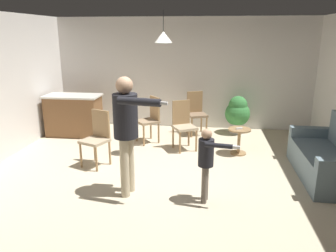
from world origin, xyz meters
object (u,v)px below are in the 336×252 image
Objects in this scene: couch_floral at (331,159)px; dining_chair_near_wall at (183,123)px; potted_plant_corner at (237,113)px; dining_chair_centre_back at (196,111)px; dining_chair_spare at (150,118)px; spare_remote_on_table at (239,128)px; side_table_by_couch at (239,138)px; person_adult at (127,124)px; person_child at (207,157)px; dining_chair_by_counter at (97,136)px; kitchen_counter at (74,115)px.

couch_floral is 2.76m from dining_chair_near_wall.
dining_chair_centre_back is at bearing -170.07° from potted_plant_corner.
dining_chair_spare reaches higher than potted_plant_corner.
potted_plant_corner reaches higher than spare_remote_on_table.
person_adult reaches higher than side_table_by_couch.
person_adult is 1.62× the size of person_child.
person_child is at bearing -101.49° from potted_plant_corner.
dining_chair_by_counter is 1.11× the size of potted_plant_corner.
potted_plant_corner is at bearing 29.99° from couch_floral.
dining_chair_near_wall is 1.00× the size of dining_chair_spare.
dining_chair_near_wall is at bearing 171.27° from side_table_by_couch.
dining_chair_by_counter reaches higher than side_table_by_couch.
side_table_by_couch is at bearing 171.52° from person_child.
dining_chair_centre_back is 0.99m from potted_plant_corner.
kitchen_counter is at bearing -11.65° from dining_chair_centre_back.
person_adult is 1.75× the size of dining_chair_centre_back.
person_child is 2.25m from dining_chair_by_counter.
person_child is at bearing 168.26° from dining_chair_spare.
dining_chair_by_counter is 2.70m from spare_remote_on_table.
dining_chair_spare is at bearing -53.72° from dining_chair_near_wall.
dining_chair_spare is 1.11× the size of potted_plant_corner.
couch_floral is at bearing 126.52° from person_child.
side_table_by_couch is 2.69m from person_adult.
dining_chair_by_counter is (-3.98, 0.05, 0.21)m from couch_floral.
dining_chair_spare is 1.94m from spare_remote_on_table.
person_adult is (-1.76, -1.89, 0.76)m from side_table_by_couch.
person_child reaches higher than couch_floral.
dining_chair_centre_back is (0.21, 1.08, 0.00)m from dining_chair_near_wall.
dining_chair_centre_back reaches higher than potted_plant_corner.
couch_floral is 5.41m from kitchen_counter.
couch_floral is at bearing -33.43° from side_table_by_couch.
side_table_by_couch is 0.52× the size of dining_chair_by_counter.
kitchen_counter is 1.88m from dining_chair_spare.
dining_chair_centre_back is (0.85, 3.15, -0.54)m from person_adult.
dining_chair_by_counter is at bearing -110.58° from person_child.
dining_chair_centre_back is at bearing 174.78° from person_adult.
person_adult is (-3.16, -0.96, 0.76)m from couch_floral.
dining_chair_by_counter is 1.57m from dining_chair_spare.
potted_plant_corner is at bearing 86.72° from spare_remote_on_table.
person_adult is 1.75× the size of dining_chair_spare.
kitchen_counter is 3.81m from spare_remote_on_table.
kitchen_counter is at bearing 167.96° from side_table_by_couch.
kitchen_counter is at bearing -42.08° from dining_chair_near_wall.
spare_remote_on_table is at bearing -93.28° from potted_plant_corner.
kitchen_counter is at bearing 167.27° from spare_remote_on_table.
dining_chair_centre_back is at bearing -90.85° from dining_chair_spare.
dining_chair_near_wall is 1.11m from dining_chair_centre_back.
couch_floral is 3.58m from dining_chair_spare.
person_child is 8.32× the size of spare_remote_on_table.
person_child is 2.21m from dining_chair_near_wall.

